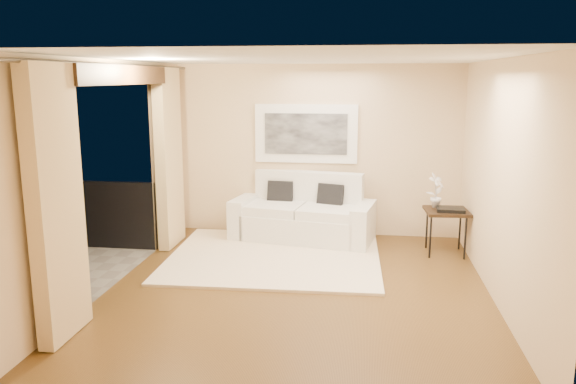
% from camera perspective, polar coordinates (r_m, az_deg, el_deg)
% --- Properties ---
extents(floor, '(5.00, 5.00, 0.00)m').
position_cam_1_polar(floor, '(6.85, 1.04, -9.76)').
color(floor, brown).
rests_on(floor, ground).
extents(room_shell, '(5.00, 6.40, 5.00)m').
position_cam_1_polar(room_shell, '(6.96, -16.93, 11.31)').
color(room_shell, white).
rests_on(room_shell, ground).
extents(balcony, '(1.81, 2.60, 1.17)m').
position_cam_1_polar(balcony, '(7.87, -23.77, -6.55)').
color(balcony, '#605B56').
rests_on(balcony, ground).
extents(curtains, '(0.16, 4.80, 2.64)m').
position_cam_1_polar(curtains, '(7.05, -16.22, 1.66)').
color(curtains, '#D7BA84').
rests_on(curtains, ground).
extents(artwork, '(1.62, 0.07, 0.92)m').
position_cam_1_polar(artwork, '(8.89, 1.83, 5.94)').
color(artwork, white).
rests_on(artwork, room_shell).
extents(rug, '(2.98, 2.62, 0.04)m').
position_cam_1_polar(rug, '(7.93, -1.39, -6.60)').
color(rug, '#FEEACC').
rests_on(rug, floor).
extents(sofa, '(2.27, 1.28, 1.03)m').
position_cam_1_polar(sofa, '(8.75, 1.61, -2.51)').
color(sofa, white).
rests_on(sofa, floor).
extents(side_table, '(0.63, 0.63, 0.65)m').
position_cam_1_polar(side_table, '(8.29, 15.81, -2.14)').
color(side_table, black).
rests_on(side_table, floor).
extents(tray, '(0.40, 0.30, 0.05)m').
position_cam_1_polar(tray, '(8.20, 16.18, -1.72)').
color(tray, black).
rests_on(tray, side_table).
extents(orchid, '(0.31, 0.32, 0.50)m').
position_cam_1_polar(orchid, '(8.33, 14.80, 0.15)').
color(orchid, white).
rests_on(orchid, side_table).
extents(bistro_table, '(0.69, 0.69, 0.67)m').
position_cam_1_polar(bistro_table, '(7.49, -23.37, -4.14)').
color(bistro_table, black).
rests_on(bistro_table, balcony).
extents(balcony_chair_far, '(0.42, 0.42, 0.88)m').
position_cam_1_polar(balcony_chair_far, '(8.23, -21.98, -3.25)').
color(balcony_chair_far, black).
rests_on(balcony_chair_far, balcony).
extents(ice_bucket, '(0.18, 0.18, 0.20)m').
position_cam_1_polar(ice_bucket, '(7.61, -24.27, -2.54)').
color(ice_bucket, silver).
rests_on(ice_bucket, bistro_table).
extents(candle, '(0.06, 0.06, 0.07)m').
position_cam_1_polar(candle, '(7.60, -22.71, -2.93)').
color(candle, red).
rests_on(candle, bistro_table).
extents(vase, '(0.04, 0.04, 0.18)m').
position_cam_1_polar(vase, '(7.36, -24.44, -3.08)').
color(vase, silver).
rests_on(vase, bistro_table).
extents(glass_a, '(0.06, 0.06, 0.12)m').
position_cam_1_polar(glass_a, '(7.34, -23.04, -3.26)').
color(glass_a, silver).
rests_on(glass_a, bistro_table).
extents(glass_b, '(0.06, 0.06, 0.12)m').
position_cam_1_polar(glass_b, '(7.34, -22.37, -3.20)').
color(glass_b, silver).
rests_on(glass_b, bistro_table).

